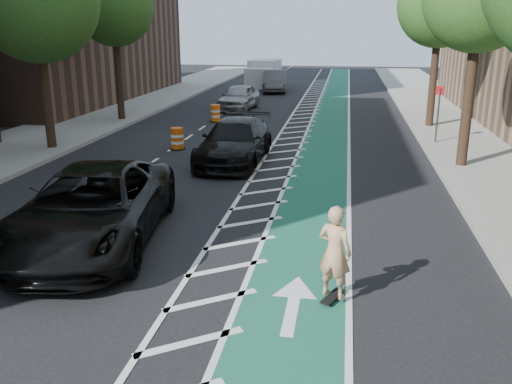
% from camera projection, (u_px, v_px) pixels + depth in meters
% --- Properties ---
extents(ground, '(120.00, 120.00, 0.00)m').
position_uv_depth(ground, '(178.00, 239.00, 12.80)').
color(ground, black).
rests_on(ground, ground).
extents(bike_lane, '(2.00, 90.00, 0.01)m').
position_uv_depth(bike_lane, '(324.00, 152.00, 21.77)').
color(bike_lane, '#164F3A').
rests_on(bike_lane, ground).
extents(buffer_strip, '(1.40, 90.00, 0.01)m').
position_uv_depth(buffer_strip, '(287.00, 150.00, 22.01)').
color(buffer_strip, silver).
rests_on(buffer_strip, ground).
extents(sidewalk_right, '(5.00, 90.00, 0.15)m').
position_uv_depth(sidewalk_right, '(494.00, 156.00, 20.74)').
color(sidewalk_right, gray).
rests_on(sidewalk_right, ground).
extents(sidewalk_left, '(5.00, 90.00, 0.15)m').
position_uv_depth(sidewalk_left, '(37.00, 140.00, 23.69)').
color(sidewalk_left, gray).
rests_on(sidewalk_left, ground).
extents(curb_right, '(0.12, 90.00, 0.16)m').
position_uv_depth(curb_right, '(428.00, 153.00, 21.12)').
color(curb_right, gray).
rests_on(curb_right, ground).
extents(curb_left, '(0.12, 90.00, 0.16)m').
position_uv_depth(curb_left, '(89.00, 142.00, 23.31)').
color(curb_left, gray).
rests_on(curb_left, ground).
extents(tree_l_c, '(4.20, 4.20, 7.90)m').
position_uv_depth(tree_l_c, '(29.00, 0.00, 19.89)').
color(tree_l_c, '#382619').
rests_on(tree_l_c, ground).
extents(tree_r_d, '(4.20, 4.20, 7.90)m').
position_uv_depth(tree_r_d, '(441.00, 5.00, 24.99)').
color(tree_r_d, '#382619').
rests_on(tree_r_d, ground).
extents(tree_l_d, '(4.20, 4.20, 7.90)m').
position_uv_depth(tree_l_d, '(117.00, 7.00, 27.44)').
color(tree_l_d, '#382619').
rests_on(tree_l_d, ground).
extents(sign_post, '(0.35, 0.08, 2.47)m').
position_uv_depth(sign_post, '(438.00, 114.00, 22.55)').
color(sign_post, '#4C4C4C').
rests_on(sign_post, ground).
extents(skateboard, '(0.46, 0.71, 0.09)m').
position_uv_depth(skateboard, '(333.00, 296.00, 9.93)').
color(skateboard, black).
rests_on(skateboard, ground).
extents(skateboarder, '(0.75, 0.64, 1.74)m').
position_uv_depth(skateboarder, '(335.00, 252.00, 9.67)').
color(skateboarder, tan).
rests_on(skateboarder, skateboard).
extents(suv_near, '(3.72, 6.60, 1.74)m').
position_uv_depth(suv_near, '(92.00, 207.00, 12.37)').
color(suv_near, black).
rests_on(suv_near, ground).
extents(suv_far, '(2.30, 5.38, 1.55)m').
position_uv_depth(suv_far, '(235.00, 141.00, 19.91)').
color(suv_far, black).
rests_on(suv_far, ground).
extents(car_silver, '(2.19, 4.58, 1.51)m').
position_uv_depth(car_silver, '(239.00, 97.00, 32.59)').
color(car_silver, '#97969B').
rests_on(car_silver, ground).
extents(car_grey, '(2.20, 5.06, 1.62)m').
position_uv_depth(car_grey, '(275.00, 81.00, 41.70)').
color(car_grey, '#505054').
rests_on(car_grey, ground).
extents(box_truck, '(2.49, 5.20, 2.13)m').
position_uv_depth(box_truck, '(263.00, 74.00, 45.68)').
color(box_truck, silver).
rests_on(box_truck, ground).
extents(barrel_a, '(0.60, 0.60, 0.82)m').
position_uv_depth(barrel_a, '(146.00, 177.00, 16.65)').
color(barrel_a, '#E0550B').
rests_on(barrel_a, ground).
extents(barrel_b, '(0.65, 0.65, 0.88)m').
position_uv_depth(barrel_b, '(177.00, 139.00, 22.10)').
color(barrel_b, '#E0550B').
rests_on(barrel_b, ground).
extents(barrel_c, '(0.65, 0.65, 0.89)m').
position_uv_depth(barrel_c, '(215.00, 114.00, 28.55)').
color(barrel_c, '#FB640D').
rests_on(barrel_c, ground).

